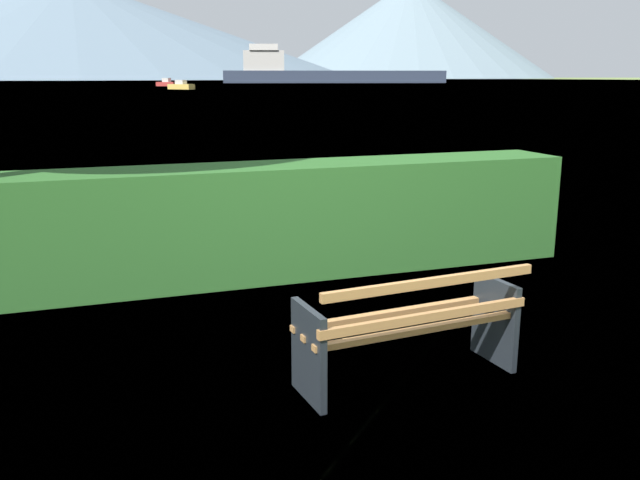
# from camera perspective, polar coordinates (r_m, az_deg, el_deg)

# --- Properties ---
(ground_plane) EXTENTS (1400.00, 1400.00, 0.00)m
(ground_plane) POSITION_cam_1_polar(r_m,az_deg,el_deg) (5.22, 7.16, -11.42)
(ground_plane) COLOR olive
(water_surface) EXTENTS (620.00, 620.00, 0.00)m
(water_surface) POSITION_cam_1_polar(r_m,az_deg,el_deg) (312.58, -19.46, 12.49)
(water_surface) COLOR #7A99A8
(water_surface) RESTS_ON ground_plane
(park_bench) EXTENTS (1.71, 0.71, 0.87)m
(park_bench) POSITION_cam_1_polar(r_m,az_deg,el_deg) (5.00, 7.66, -7.26)
(park_bench) COLOR #A0703F
(park_bench) RESTS_ON ground_plane
(hedge_row) EXTENTS (6.62, 0.89, 1.25)m
(hedge_row) POSITION_cam_1_polar(r_m,az_deg,el_deg) (7.66, -2.61, 1.76)
(hedge_row) COLOR #285B23
(hedge_row) RESTS_ON ground_plane
(cargo_ship_large) EXTENTS (70.13, 26.83, 11.82)m
(cargo_ship_large) POSITION_cam_1_polar(r_m,az_deg,el_deg) (221.95, -0.20, 13.94)
(cargo_ship_large) COLOR #2D384C
(cargo_ship_large) RESTS_ON water_surface
(sailboat_mid) EXTENTS (4.40, 4.32, 1.75)m
(sailboat_mid) POSITION_cam_1_polar(r_m,az_deg,el_deg) (154.99, -12.78, 12.74)
(sailboat_mid) COLOR #B2332D
(sailboat_mid) RESTS_ON water_surface
(tender_far) EXTENTS (4.15, 4.74, 1.54)m
(tender_far) POSITION_cam_1_polar(r_m,az_deg,el_deg) (118.19, -11.61, 12.58)
(tender_far) COLOR gold
(tender_far) RESTS_ON water_surface
(distant_hills) EXTENTS (855.96, 425.99, 84.61)m
(distant_hills) POSITION_cam_1_polar(r_m,az_deg,el_deg) (569.64, -23.14, 16.07)
(distant_hills) COLOR slate
(distant_hills) RESTS_ON ground_plane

